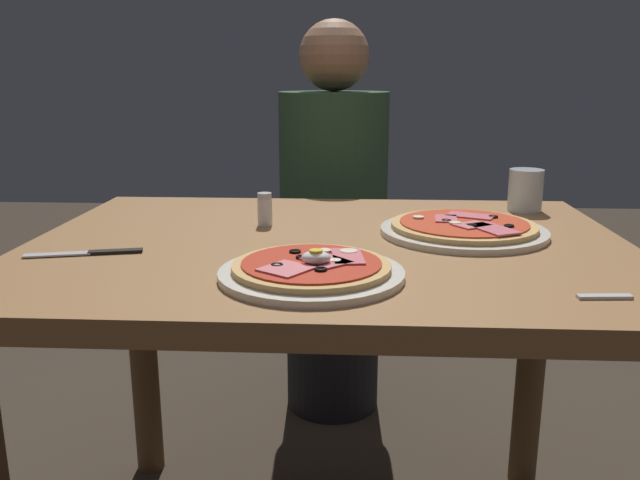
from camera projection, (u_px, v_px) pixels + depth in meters
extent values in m
cube|color=olive|center=(329.00, 251.00, 1.21)|extent=(1.10, 0.84, 0.04)
cylinder|color=brown|center=(143.00, 348.00, 1.67)|extent=(0.07, 0.07, 0.69)
cylinder|color=brown|center=(532.00, 357.00, 1.62)|extent=(0.07, 0.07, 0.69)
cylinder|color=silver|center=(311.00, 274.00, 0.98)|extent=(0.28, 0.28, 0.01)
cylinder|color=tan|center=(311.00, 267.00, 0.98)|extent=(0.24, 0.24, 0.01)
cylinder|color=#B72D19|center=(311.00, 263.00, 0.98)|extent=(0.21, 0.21, 0.00)
torus|color=black|center=(295.00, 251.00, 1.03)|extent=(0.02, 0.02, 0.00)
torus|color=black|center=(316.00, 254.00, 1.02)|extent=(0.02, 0.02, 0.00)
torus|color=black|center=(277.00, 265.00, 0.96)|extent=(0.02, 0.02, 0.00)
torus|color=black|center=(302.00, 257.00, 1.00)|extent=(0.02, 0.02, 0.00)
torus|color=black|center=(320.00, 269.00, 0.93)|extent=(0.02, 0.02, 0.00)
cube|color=#D16B70|center=(286.00, 269.00, 0.94)|extent=(0.09, 0.09, 0.00)
cube|color=#C65B66|center=(348.00, 256.00, 1.00)|extent=(0.06, 0.09, 0.00)
cube|color=#C65B66|center=(326.00, 261.00, 0.98)|extent=(0.08, 0.09, 0.00)
cylinder|color=beige|center=(335.00, 261.00, 0.98)|extent=(0.02, 0.02, 0.00)
cylinder|color=beige|center=(322.00, 251.00, 1.03)|extent=(0.02, 0.02, 0.00)
cylinder|color=beige|center=(349.00, 252.00, 1.03)|extent=(0.03, 0.03, 0.00)
ellipsoid|color=white|center=(316.00, 258.00, 0.97)|extent=(0.04, 0.03, 0.02)
cylinder|color=yellow|center=(316.00, 251.00, 0.96)|extent=(0.02, 0.02, 0.00)
cylinder|color=silver|center=(463.00, 231.00, 1.25)|extent=(0.32, 0.32, 0.01)
cylinder|color=tan|center=(464.00, 226.00, 1.25)|extent=(0.28, 0.28, 0.01)
cylinder|color=red|center=(464.00, 223.00, 1.25)|extent=(0.24, 0.24, 0.00)
torus|color=black|center=(493.00, 217.00, 1.28)|extent=(0.02, 0.02, 0.00)
torus|color=black|center=(509.00, 226.00, 1.20)|extent=(0.02, 0.02, 0.00)
torus|color=black|center=(472.00, 225.00, 1.21)|extent=(0.02, 0.02, 0.00)
torus|color=black|center=(446.00, 221.00, 1.25)|extent=(0.02, 0.02, 0.00)
cube|color=#C65B66|center=(471.00, 216.00, 1.29)|extent=(0.10, 0.08, 0.00)
cube|color=#C65B66|center=(493.00, 229.00, 1.18)|extent=(0.09, 0.11, 0.00)
cube|color=#D16B70|center=(472.00, 225.00, 1.21)|extent=(0.08, 0.07, 0.00)
cube|color=#C65B66|center=(446.00, 219.00, 1.27)|extent=(0.05, 0.07, 0.00)
cylinder|color=beige|center=(455.00, 223.00, 1.23)|extent=(0.02, 0.02, 0.00)
cylinder|color=beige|center=(418.00, 217.00, 1.28)|extent=(0.02, 0.02, 0.00)
cylinder|color=silver|center=(526.00, 190.00, 1.46)|extent=(0.08, 0.08, 0.09)
cylinder|color=silver|center=(525.00, 198.00, 1.46)|extent=(0.07, 0.07, 0.06)
cube|color=silver|center=(605.00, 297.00, 0.89)|extent=(0.08, 0.02, 0.00)
cube|color=silver|center=(57.00, 254.00, 1.10)|extent=(0.11, 0.05, 0.00)
cube|color=black|center=(115.00, 252.00, 1.12)|extent=(0.09, 0.04, 0.01)
cylinder|color=white|center=(265.00, 212.00, 1.32)|extent=(0.03, 0.03, 0.05)
cylinder|color=silver|center=(265.00, 196.00, 1.31)|extent=(0.03, 0.03, 0.01)
cylinder|color=black|center=(333.00, 336.00, 2.05)|extent=(0.29, 0.29, 0.46)
cylinder|color=#2D4C33|center=(333.00, 182.00, 1.93)|extent=(0.32, 0.32, 0.52)
sphere|color=#9E7051|center=(334.00, 55.00, 1.84)|extent=(0.20, 0.20, 0.20)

